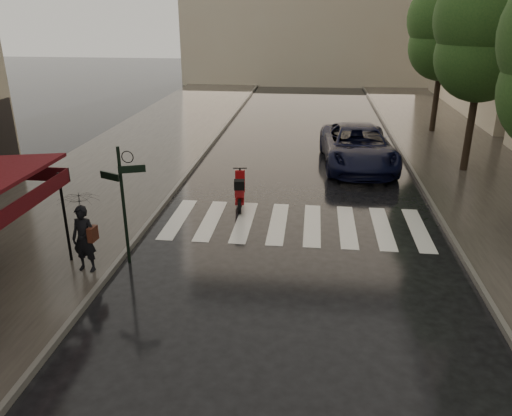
# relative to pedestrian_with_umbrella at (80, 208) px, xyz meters

# --- Properties ---
(ground) EXTENTS (120.00, 120.00, 0.00)m
(ground) POSITION_rel_pedestrian_with_umbrella_xyz_m (2.00, -2.31, -1.76)
(ground) COLOR black
(ground) RESTS_ON ground
(sidewalk_near) EXTENTS (6.00, 60.00, 0.12)m
(sidewalk_near) POSITION_rel_pedestrian_with_umbrella_xyz_m (-2.50, 9.69, -1.70)
(sidewalk_near) COLOR #38332D
(sidewalk_near) RESTS_ON ground
(sidewalk_far) EXTENTS (5.50, 60.00, 0.12)m
(sidewalk_far) POSITION_rel_pedestrian_with_umbrella_xyz_m (12.25, 9.69, -1.70)
(sidewalk_far) COLOR #38332D
(sidewalk_far) RESTS_ON ground
(curb_near) EXTENTS (0.12, 60.00, 0.16)m
(curb_near) POSITION_rel_pedestrian_with_umbrella_xyz_m (0.55, 9.69, -1.68)
(curb_near) COLOR #595651
(curb_near) RESTS_ON ground
(curb_far) EXTENTS (0.12, 60.00, 0.16)m
(curb_far) POSITION_rel_pedestrian_with_umbrella_xyz_m (9.45, 9.69, -1.68)
(curb_far) COLOR #595651
(curb_far) RESTS_ON ground
(crosswalk) EXTENTS (7.85, 3.20, 0.01)m
(crosswalk) POSITION_rel_pedestrian_with_umbrella_xyz_m (4.97, 3.69, -1.75)
(crosswalk) COLOR silver
(crosswalk) RESTS_ON ground
(signpost) EXTENTS (1.17, 0.29, 3.10)m
(signpost) POSITION_rel_pedestrian_with_umbrella_xyz_m (0.80, 0.69, 0.08)
(signpost) COLOR black
(signpost) RESTS_ON ground
(tree_mid) EXTENTS (3.80, 3.80, 8.34)m
(tree_mid) POSITION_rel_pedestrian_with_umbrella_xyz_m (11.50, 9.69, 3.84)
(tree_mid) COLOR black
(tree_mid) RESTS_ON sidewalk_far
(tree_far) EXTENTS (3.80, 3.80, 8.16)m
(tree_far) POSITION_rel_pedestrian_with_umbrella_xyz_m (11.70, 16.69, 3.70)
(tree_far) COLOR black
(tree_far) RESTS_ON sidewalk_far
(pedestrian_with_umbrella) EXTENTS (1.10, 1.11, 2.46)m
(pedestrian_with_umbrella) POSITION_rel_pedestrian_with_umbrella_xyz_m (0.00, 0.00, 0.00)
(pedestrian_with_umbrella) COLOR black
(pedestrian_with_umbrella) RESTS_ON sidewalk_near
(scooter) EXTENTS (0.56, 1.77, 1.16)m
(scooter) POSITION_rel_pedestrian_with_umbrella_xyz_m (3.08, 4.92, -1.22)
(scooter) COLOR black
(scooter) RESTS_ON ground
(parked_car) EXTENTS (3.15, 6.17, 1.67)m
(parked_car) POSITION_rel_pedestrian_with_umbrella_xyz_m (7.28, 10.11, -0.92)
(parked_car) COLOR black
(parked_car) RESTS_ON ground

